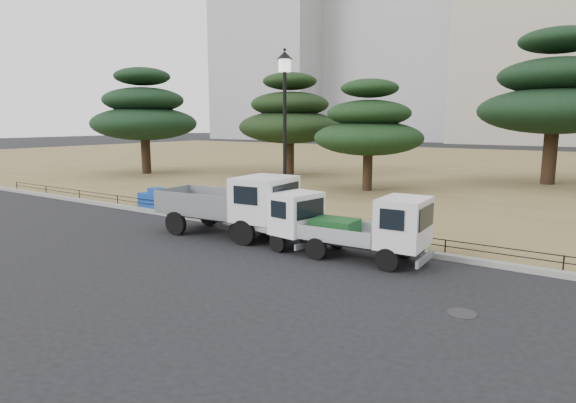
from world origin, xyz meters
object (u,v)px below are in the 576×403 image
Objects in this scene: street_lamp at (285,111)px; truck_large at (233,202)px; tarp_pile at (156,199)px; truck_kei_rear at (372,228)px; truck_kei_front at (278,218)px.

truck_large is at bearing -127.88° from street_lamp.
truck_kei_rear is at bearing -9.97° from tarp_pile.
truck_kei_front is 8.33m from tarp_pile.
tarp_pile is (-7.27, 0.37, -3.79)m from street_lamp.
truck_large is 5.26m from truck_kei_rear.
truck_kei_front is 0.58× the size of street_lamp.
truck_kei_front is 2.59× the size of tarp_pile.
truck_kei_rear is 0.60× the size of street_lamp.
street_lamp is at bearing 126.67° from truck_kei_front.
truck_kei_front is at bearing 177.19° from truck_kei_rear.
tarp_pile is at bearing 175.94° from truck_kei_front.
truck_large is 2.00m from truck_kei_front.
truck_kei_rear is (3.28, -0.02, 0.06)m from truck_kei_front.
truck_kei_front reaches higher than tarp_pile.
street_lamp is 4.48× the size of tarp_pile.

